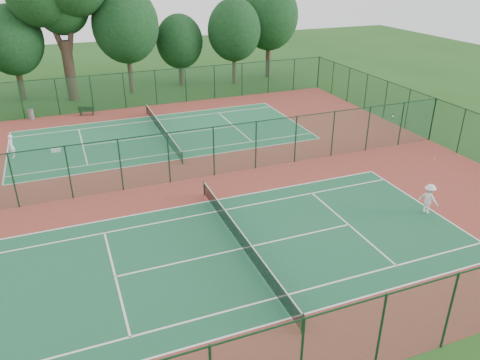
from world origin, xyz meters
name	(u,v)px	position (x,y,z in m)	size (l,w,h in m)	color
ground	(193,179)	(0.00, 0.00, 0.00)	(120.00, 120.00, 0.00)	#204D18
red_pad	(193,178)	(0.00, 0.00, 0.01)	(40.00, 36.00, 0.01)	brown
court_near	(242,248)	(0.00, -9.00, 0.01)	(23.77, 10.97, 0.01)	#1D5C3A
court_far	(162,135)	(0.00, 9.00, 0.01)	(23.77, 10.97, 0.01)	#226C42
fence_north	(140,89)	(0.00, 18.00, 1.76)	(40.00, 0.09, 3.50)	#184A29
fence_south	(342,346)	(0.00, -18.00, 1.76)	(40.00, 0.09, 3.50)	#17452B
fence_east	(432,119)	(20.00, 0.00, 1.76)	(0.09, 36.00, 3.50)	#18492D
fence_divider	(192,154)	(0.00, 0.00, 1.76)	(40.00, 0.09, 3.50)	#1B5235
tennis_net_near	(242,240)	(0.00, -9.00, 0.54)	(0.10, 12.90, 0.97)	#153B1D
tennis_net_far	(162,129)	(0.00, 9.00, 0.54)	(0.10, 12.90, 0.97)	#123318
player_near	(429,199)	(11.38, -9.48, 0.93)	(1.17, 0.67, 1.81)	white
player_far	(11,146)	(-11.38, 8.40, 0.90)	(0.64, 0.42, 1.76)	white
trash_bin	(31,114)	(-10.17, 17.60, 0.49)	(0.53, 0.53, 0.95)	gray
bench	(86,111)	(-5.37, 16.99, 0.46)	(1.48, 0.80, 0.88)	black
kit_bag	(56,150)	(-8.40, 8.39, 0.14)	(0.70, 0.26, 0.26)	silver
stray_ball_a	(289,164)	(7.18, -0.22, 0.05)	(0.07, 0.07, 0.07)	gold
stray_ball_b	(288,168)	(6.76, -0.86, 0.04)	(0.07, 0.07, 0.07)	#D0DE33
stray_ball_c	(166,184)	(-1.90, -0.27, 0.05)	(0.07, 0.07, 0.07)	yellow
evergreen_row	(136,91)	(0.50, 24.25, 0.00)	(39.00, 5.00, 12.00)	black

